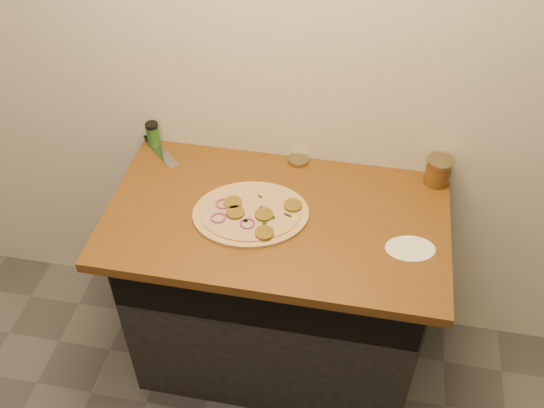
% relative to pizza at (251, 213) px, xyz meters
% --- Properties ---
extents(cabinet, '(1.10, 0.60, 0.86)m').
position_rel_pizza_xyz_m(cabinet, '(0.09, 0.05, -0.48)').
color(cabinet, black).
rests_on(cabinet, ground).
extents(countertop, '(1.20, 0.70, 0.04)m').
position_rel_pizza_xyz_m(countertop, '(0.09, 0.02, -0.03)').
color(countertop, brown).
rests_on(countertop, cabinet).
extents(pizza, '(0.48, 0.48, 0.03)m').
position_rel_pizza_xyz_m(pizza, '(0.00, 0.00, 0.00)').
color(pizza, tan).
rests_on(pizza, countertop).
extents(chefs_knife, '(0.24, 0.23, 0.02)m').
position_rel_pizza_xyz_m(chefs_knife, '(-0.47, 0.33, -0.00)').
color(chefs_knife, '#B7BAC1').
rests_on(chefs_knife, countertop).
extents(mason_jar_lid, '(0.09, 0.09, 0.02)m').
position_rel_pizza_xyz_m(mason_jar_lid, '(0.12, 0.32, -0.00)').
color(mason_jar_lid, '#937F55').
rests_on(mason_jar_lid, countertop).
extents(salsa_jar, '(0.10, 0.10, 0.11)m').
position_rel_pizza_xyz_m(salsa_jar, '(0.64, 0.30, 0.04)').
color(salsa_jar, '#9A0F0F').
rests_on(salsa_jar, countertop).
extents(spice_shaker, '(0.05, 0.05, 0.10)m').
position_rel_pizza_xyz_m(spice_shaker, '(-0.46, 0.32, 0.04)').
color(spice_shaker, '#23571B').
rests_on(spice_shaker, countertop).
extents(flour_spill, '(0.20, 0.20, 0.00)m').
position_rel_pizza_xyz_m(flour_spill, '(0.55, -0.06, -0.01)').
color(flour_spill, white).
rests_on(flour_spill, countertop).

